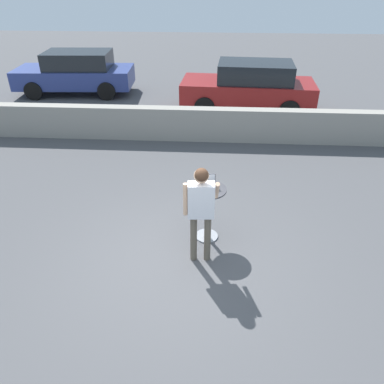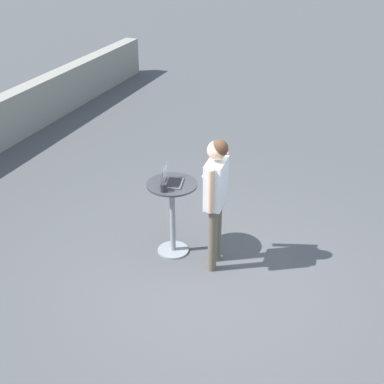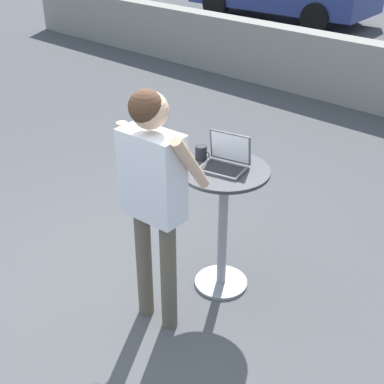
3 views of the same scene
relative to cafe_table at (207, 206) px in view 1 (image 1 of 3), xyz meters
name	(u,v)px [view 1 (image 1 of 3)]	position (x,y,z in m)	size (l,w,h in m)	color
ground_plane	(179,262)	(-0.44, -0.72, -0.66)	(50.00, 50.00, 0.00)	#4C4C4F
pavement_kerb	(196,124)	(-0.44, 4.43, -0.20)	(16.26, 0.35, 0.92)	gray
cafe_table	(207,206)	(0.00, 0.00, 0.00)	(0.64, 0.64, 1.01)	gray
laptop	(207,185)	(-0.01, 0.02, 0.41)	(0.36, 0.31, 0.24)	#515156
coffee_mug	(194,185)	(-0.23, 0.01, 0.41)	(0.12, 0.09, 0.11)	#232328
standing_person	(201,204)	(-0.09, -0.61, 0.45)	(0.55, 0.40, 1.73)	brown
parked_car_near_street	(249,87)	(1.19, 7.04, 0.15)	(4.42, 2.07, 1.59)	maroon
parked_car_further_down	(76,72)	(-5.19, 8.63, 0.13)	(4.39, 2.02, 1.55)	navy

